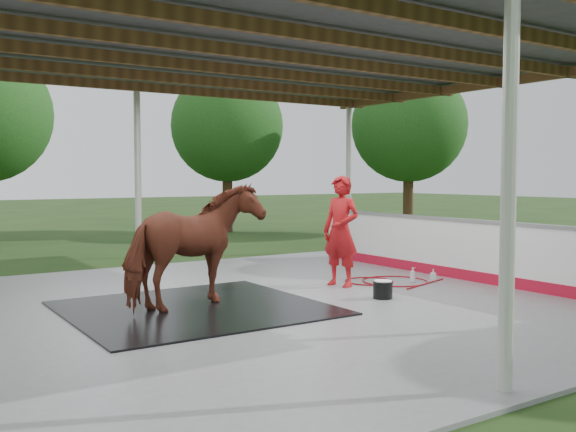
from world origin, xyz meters
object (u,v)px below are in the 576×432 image
handler (341,231)px  horse (194,245)px  wash_bucket (383,289)px  dasher_board (457,250)px

handler → horse: bearing=-99.6°
handler → wash_bucket: size_ratio=6.31×
dasher_board → handler: (-2.41, 0.53, 0.44)m
handler → wash_bucket: 1.55m
horse → handler: bearing=-99.7°
horse → handler: (3.02, 0.39, 0.04)m
wash_bucket → dasher_board: bearing=16.6°
dasher_board → horse: bearing=178.5°
dasher_board → horse: 5.44m
dasher_board → handler: 2.50m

